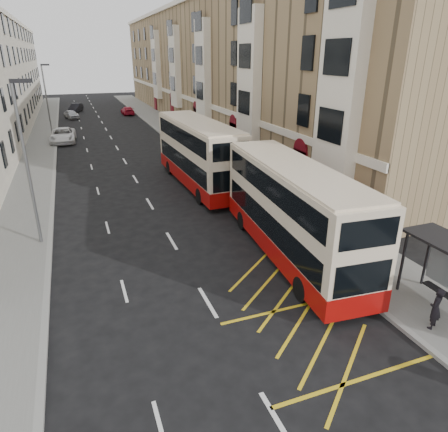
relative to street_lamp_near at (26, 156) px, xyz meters
name	(u,v)px	position (x,y,z in m)	size (l,w,h in m)	color
ground	(248,372)	(6.35, -12.00, -4.64)	(200.00, 200.00, 0.00)	black
pavement_right	(201,149)	(14.35, 18.00, -4.56)	(4.00, 120.00, 0.15)	slate
pavement_left	(37,163)	(-1.15, 18.00, -4.56)	(3.00, 120.00, 0.15)	slate
kerb_right	(182,151)	(12.35, 18.00, -4.56)	(0.25, 120.00, 0.15)	gray
kerb_left	(55,161)	(0.35, 18.00, -4.56)	(0.25, 120.00, 0.15)	gray
road_markings	(107,130)	(6.35, 33.00, -4.63)	(10.00, 110.00, 0.01)	silver
terrace_right	(214,67)	(21.23, 33.38, 2.88)	(10.75, 79.00, 15.25)	#927955
guard_railing	(319,241)	(12.60, -6.25, -3.78)	(0.06, 6.56, 1.01)	#B7212E
street_lamp_near	(26,156)	(0.00, 0.00, 0.00)	(0.93, 0.18, 8.00)	slate
street_lamp_far	(47,97)	(0.00, 30.00, 0.00)	(0.93, 0.18, 8.00)	slate
double_decker_front	(292,211)	(11.35, -5.63, -2.31)	(3.50, 11.60, 4.56)	beige
double_decker_rear	(198,154)	(10.58, 6.63, -2.20)	(3.09, 12.04, 4.77)	beige
pedestrian_near	(436,308)	(13.25, -12.48, -3.70)	(0.58, 0.38, 1.58)	black
pedestrian_mid	(375,242)	(14.74, -7.58, -3.61)	(0.85, 0.66, 1.75)	black
pedestrian_far	(301,223)	(12.70, -4.38, -3.60)	(1.03, 0.43, 1.76)	black
white_van	(63,135)	(1.15, 27.00, -3.86)	(2.57, 5.58, 1.55)	white
car_silver	(71,114)	(2.38, 45.03, -3.98)	(1.54, 3.83, 1.30)	#ADAFB5
car_dark	(76,108)	(3.27, 53.13, -3.95)	(1.45, 4.16, 1.37)	black
car_red	(128,111)	(10.97, 46.57, -3.99)	(1.80, 4.42, 1.28)	#A90E22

